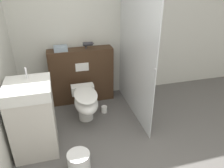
% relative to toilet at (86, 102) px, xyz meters
% --- Properties ---
extents(wall_back, '(8.00, 0.06, 2.50)m').
position_rel_toilet_xyz_m(wall_back, '(0.35, 0.85, 0.92)').
color(wall_back, silver).
rests_on(wall_back, ground_plane).
extents(partition_panel, '(1.09, 0.27, 0.96)m').
position_rel_toilet_xyz_m(partition_panel, '(0.04, 0.66, 0.15)').
color(partition_panel, '#3D2819').
rests_on(partition_panel, ground_plane).
extents(shower_glass, '(0.04, 1.48, 2.19)m').
position_rel_toilet_xyz_m(shower_glass, '(0.79, 0.08, 0.76)').
color(shower_glass, silver).
rests_on(shower_glass, ground_plane).
extents(toilet, '(0.36, 0.72, 0.51)m').
position_rel_toilet_xyz_m(toilet, '(0.00, 0.00, 0.00)').
color(toilet, white).
rests_on(toilet, ground_plane).
extents(sink_vanity, '(0.53, 0.55, 1.10)m').
position_rel_toilet_xyz_m(sink_vanity, '(-0.72, -0.45, 0.15)').
color(sink_vanity, beige).
rests_on(sink_vanity, ground_plane).
extents(hair_drier, '(0.19, 0.07, 0.11)m').
position_rel_toilet_xyz_m(hair_drier, '(0.18, 0.65, 0.71)').
color(hair_drier, '#2D2D33').
rests_on(hair_drier, partition_panel).
extents(folded_towel, '(0.22, 0.18, 0.08)m').
position_rel_toilet_xyz_m(folded_towel, '(-0.27, 0.65, 0.67)').
color(folded_towel, '#8C9EAD').
rests_on(folded_towel, partition_panel).
extents(spare_toilet_roll, '(0.10, 0.10, 0.11)m').
position_rel_toilet_xyz_m(spare_toilet_roll, '(0.32, 0.14, -0.28)').
color(spare_toilet_roll, white).
rests_on(spare_toilet_roll, ground_plane).
extents(waste_bin, '(0.27, 0.27, 0.24)m').
position_rel_toilet_xyz_m(waste_bin, '(-0.24, -0.95, -0.21)').
color(waste_bin, silver).
rests_on(waste_bin, ground_plane).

